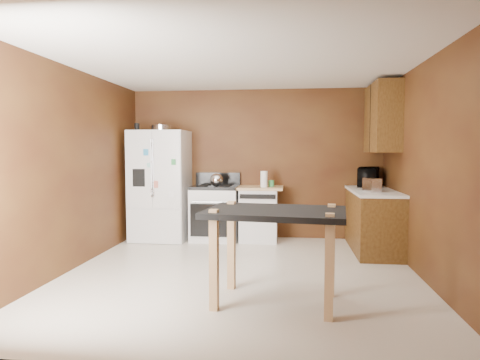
% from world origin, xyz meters
% --- Properties ---
extents(floor, '(4.50, 4.50, 0.00)m').
position_xyz_m(floor, '(0.00, 0.00, 0.00)').
color(floor, beige).
rests_on(floor, ground).
extents(ceiling, '(4.50, 4.50, 0.00)m').
position_xyz_m(ceiling, '(0.00, 0.00, 2.50)').
color(ceiling, white).
rests_on(ceiling, ground).
extents(wall_back, '(4.20, 0.00, 4.20)m').
position_xyz_m(wall_back, '(0.00, 2.25, 1.25)').
color(wall_back, '#593817').
rests_on(wall_back, ground).
extents(wall_front, '(4.20, 0.00, 4.20)m').
position_xyz_m(wall_front, '(0.00, -2.25, 1.25)').
color(wall_front, '#593817').
rests_on(wall_front, ground).
extents(wall_left, '(0.00, 4.50, 4.50)m').
position_xyz_m(wall_left, '(-2.10, 0.00, 1.25)').
color(wall_left, '#593817').
rests_on(wall_left, ground).
extents(wall_right, '(0.00, 4.50, 4.50)m').
position_xyz_m(wall_right, '(2.10, 0.00, 1.25)').
color(wall_right, '#593817').
rests_on(wall_right, ground).
extents(roasting_pan, '(0.36, 0.36, 0.09)m').
position_xyz_m(roasting_pan, '(-1.50, 1.84, 1.84)').
color(roasting_pan, silver).
rests_on(roasting_pan, refrigerator).
extents(pen_cup, '(0.08, 0.08, 0.12)m').
position_xyz_m(pen_cup, '(-1.88, 1.73, 1.86)').
color(pen_cup, black).
rests_on(pen_cup, refrigerator).
extents(kettle, '(0.21, 0.21, 0.21)m').
position_xyz_m(kettle, '(-0.59, 1.79, 1.00)').
color(kettle, silver).
rests_on(kettle, gas_range).
extents(paper_towel, '(0.12, 0.12, 0.26)m').
position_xyz_m(paper_towel, '(0.17, 1.82, 1.02)').
color(paper_towel, white).
rests_on(paper_towel, dishwasher).
extents(green_canister, '(0.11, 0.11, 0.10)m').
position_xyz_m(green_canister, '(0.28, 1.97, 0.94)').
color(green_canister, '#43AE5C').
rests_on(green_canister, dishwasher).
extents(toaster, '(0.23, 0.30, 0.19)m').
position_xyz_m(toaster, '(1.73, 1.19, 0.99)').
color(toaster, silver).
rests_on(toaster, right_cabinets).
extents(microwave, '(0.48, 0.59, 0.28)m').
position_xyz_m(microwave, '(1.82, 2.03, 1.04)').
color(microwave, black).
rests_on(microwave, right_cabinets).
extents(refrigerator, '(0.90, 0.80, 1.80)m').
position_xyz_m(refrigerator, '(-1.55, 1.86, 0.90)').
color(refrigerator, white).
rests_on(refrigerator, ground).
extents(gas_range, '(0.76, 0.68, 1.10)m').
position_xyz_m(gas_range, '(-0.64, 1.92, 0.46)').
color(gas_range, white).
rests_on(gas_range, ground).
extents(dishwasher, '(0.78, 0.63, 0.89)m').
position_xyz_m(dishwasher, '(0.08, 1.95, 0.45)').
color(dishwasher, white).
rests_on(dishwasher, ground).
extents(right_cabinets, '(0.63, 1.58, 2.45)m').
position_xyz_m(right_cabinets, '(1.84, 1.48, 0.91)').
color(right_cabinets, brown).
rests_on(right_cabinets, ground).
extents(island, '(1.41, 1.02, 0.94)m').
position_xyz_m(island, '(0.45, -0.90, 0.78)').
color(island, black).
rests_on(island, ground).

